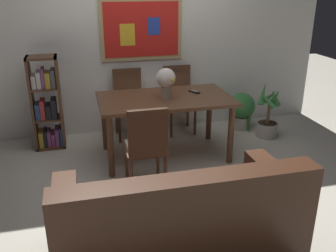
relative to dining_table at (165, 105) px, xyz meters
The scene contains 12 objects.
ground_plane 0.79m from the dining_table, 103.47° to the right, with size 12.00×12.00×0.00m, color beige.
wall_back_with_painting 1.21m from the dining_table, 95.81° to the left, with size 5.20×0.14×2.60m.
dining_table is the anchor object (origin of this frame).
dining_chair_far_right 0.88m from the dining_table, 64.14° to the left, with size 0.40×0.41×0.91m.
dining_chair_near_left 0.85m from the dining_table, 116.22° to the right, with size 0.40×0.41×0.91m.
dining_chair_far_left 0.84m from the dining_table, 112.56° to the left, with size 0.40×0.41×0.91m.
leather_couch 1.85m from the dining_table, 100.45° to the right, with size 1.80×0.84×0.84m.
bookshelf 1.50m from the dining_table, 155.54° to the left, with size 0.36×0.28×1.17m.
potted_ivy 1.46m from the dining_table, 25.77° to the left, with size 0.37×0.37×0.54m.
potted_palm 1.56m from the dining_table, ahead, with size 0.36×0.38×0.76m.
flower_vase 0.31m from the dining_table, 60.11° to the right, with size 0.23×0.22×0.35m.
tv_remote 0.42m from the dining_table, 15.17° to the left, with size 0.11×0.16×0.02m.
Camera 1 is at (-0.87, -3.60, 2.01)m, focal length 39.91 mm.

